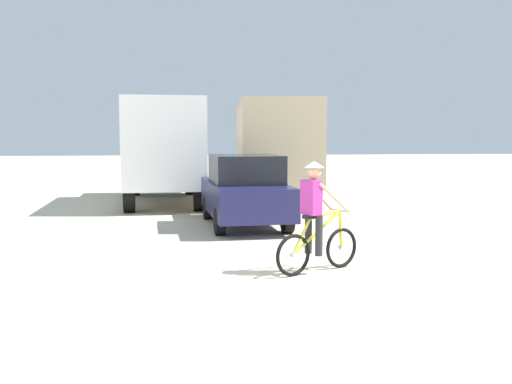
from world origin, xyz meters
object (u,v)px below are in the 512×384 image
box_truck_tan_camper (274,146)px  cyclist_orange_shirt (316,221)px  box_truck_avon_van (163,147)px  sedan_parked (245,190)px

box_truck_tan_camper → cyclist_orange_shirt: (-0.98, -10.37, -1.03)m
box_truck_avon_van → box_truck_tan_camper: (3.71, -0.01, 0.00)m
box_truck_tan_camper → sedan_parked: 5.60m
box_truck_tan_camper → cyclist_orange_shirt: box_truck_tan_camper is taller
box_truck_avon_van → cyclist_orange_shirt: box_truck_avon_van is taller
cyclist_orange_shirt → sedan_parked: bearing=96.7°
box_truck_tan_camper → sedan_parked: box_truck_tan_camper is taller
box_truck_avon_van → box_truck_tan_camper: 3.71m
sedan_parked → cyclist_orange_shirt: (0.59, -5.09, -0.04)m
box_truck_avon_van → cyclist_orange_shirt: bearing=-75.3°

